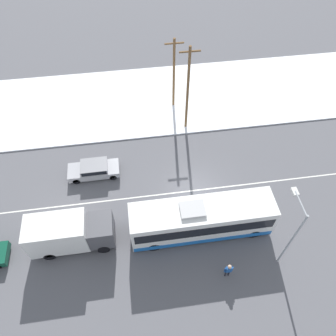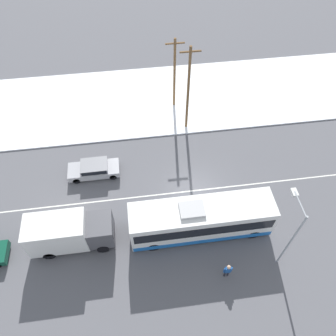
# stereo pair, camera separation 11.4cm
# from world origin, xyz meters

# --- Properties ---
(ground_plane) EXTENTS (120.00, 120.00, 0.00)m
(ground_plane) POSITION_xyz_m (0.00, 0.00, 0.00)
(ground_plane) COLOR #56565B
(snow_lot) EXTENTS (80.00, 11.24, 0.12)m
(snow_lot) POSITION_xyz_m (0.00, 12.43, 0.06)
(snow_lot) COLOR white
(snow_lot) RESTS_ON ground_plane
(lane_marking_center) EXTENTS (60.00, 0.12, 0.00)m
(lane_marking_center) POSITION_xyz_m (0.00, 0.00, 0.00)
(lane_marking_center) COLOR silver
(lane_marking_center) RESTS_ON ground_plane
(city_bus) EXTENTS (10.80, 2.57, 3.47)m
(city_bus) POSITION_xyz_m (-0.28, -3.76, 1.70)
(city_bus) COLOR white
(city_bus) RESTS_ON ground_plane
(box_truck) EXTENTS (6.24, 2.30, 3.19)m
(box_truck) POSITION_xyz_m (-10.21, -3.52, 1.74)
(box_truck) COLOR silver
(box_truck) RESTS_ON ground_plane
(sedan_car) EXTENTS (4.50, 1.80, 1.35)m
(sedan_car) POSITION_xyz_m (-8.54, 3.01, 0.74)
(sedan_car) COLOR #9E9EA3
(sedan_car) RESTS_ON ground_plane
(pedestrian_at_stop) EXTENTS (0.63, 0.28, 1.76)m
(pedestrian_at_stop) POSITION_xyz_m (0.91, -7.64, 1.08)
(pedestrian_at_stop) COLOR #23232D
(pedestrian_at_stop) RESTS_ON ground_plane
(streetlamp) EXTENTS (0.36, 2.24, 6.80)m
(streetlamp) POSITION_xyz_m (4.97, -6.68, 4.31)
(streetlamp) COLOR #9EA3A8
(streetlamp) RESTS_ON ground_plane
(utility_pole_roadside) EXTENTS (1.80, 0.24, 9.07)m
(utility_pole_roadside) POSITION_xyz_m (0.56, 7.78, 4.72)
(utility_pole_roadside) COLOR brown
(utility_pole_roadside) RESTS_ON ground_plane
(utility_pole_snowlot) EXTENTS (1.80, 0.24, 7.80)m
(utility_pole_snowlot) POSITION_xyz_m (-0.18, 11.20, 4.08)
(utility_pole_snowlot) COLOR brown
(utility_pole_snowlot) RESTS_ON ground_plane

